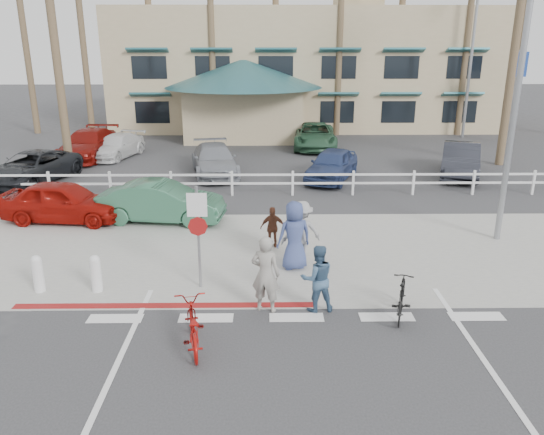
{
  "coord_description": "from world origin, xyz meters",
  "views": [
    {
      "loc": [
        -0.67,
        -9.82,
        5.79
      ],
      "look_at": [
        -0.51,
        3.17,
        1.5
      ],
      "focal_mm": 35.0,
      "sensor_mm": 36.0,
      "label": 1
    }
  ],
  "objects_px": {
    "sign_post": "(198,232)",
    "car_red_compact": "(63,201)",
    "bike_red": "(192,326)",
    "car_white_sedan": "(162,202)",
    "bike_black": "(402,298)"
  },
  "relations": [
    {
      "from": "bike_red",
      "to": "car_white_sedan",
      "type": "bearing_deg",
      "value": -86.72
    },
    {
      "from": "car_red_compact",
      "to": "car_white_sedan",
      "type": "bearing_deg",
      "value": -85.15
    },
    {
      "from": "bike_black",
      "to": "car_white_sedan",
      "type": "height_order",
      "value": "car_white_sedan"
    },
    {
      "from": "sign_post",
      "to": "car_white_sedan",
      "type": "relative_size",
      "value": 0.69
    },
    {
      "from": "bike_red",
      "to": "bike_black",
      "type": "relative_size",
      "value": 1.17
    },
    {
      "from": "car_white_sedan",
      "to": "car_red_compact",
      "type": "height_order",
      "value": "car_red_compact"
    },
    {
      "from": "sign_post",
      "to": "car_red_compact",
      "type": "height_order",
      "value": "sign_post"
    },
    {
      "from": "bike_red",
      "to": "car_red_compact",
      "type": "distance_m",
      "value": 9.59
    },
    {
      "from": "sign_post",
      "to": "car_red_compact",
      "type": "relative_size",
      "value": 0.71
    },
    {
      "from": "sign_post",
      "to": "car_white_sedan",
      "type": "distance_m",
      "value": 5.53
    },
    {
      "from": "bike_black",
      "to": "car_white_sedan",
      "type": "distance_m",
      "value": 9.33
    },
    {
      "from": "sign_post",
      "to": "bike_red",
      "type": "distance_m",
      "value": 2.91
    },
    {
      "from": "sign_post",
      "to": "car_red_compact",
      "type": "bearing_deg",
      "value": 134.99
    },
    {
      "from": "bike_red",
      "to": "car_red_compact",
      "type": "xyz_separation_m",
      "value": [
        -5.37,
        7.94,
        0.23
      ]
    },
    {
      "from": "bike_red",
      "to": "bike_black",
      "type": "height_order",
      "value": "bike_red"
    }
  ]
}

